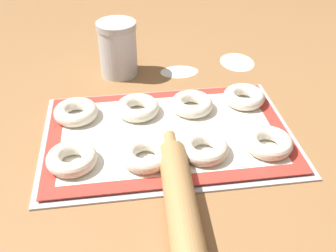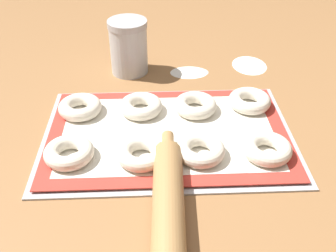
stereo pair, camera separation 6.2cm
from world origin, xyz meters
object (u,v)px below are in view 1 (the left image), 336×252
baking_tray (168,134)px  bagel_back_mid_left (138,108)px  bagel_front_mid_left (145,155)px  bagel_back_far_left (76,112)px  bagel_front_far_left (72,158)px  rolling_pin (185,229)px  bagel_front_mid_right (204,148)px  bagel_back_far_right (244,97)px  bagel_back_mid_right (192,104)px  flour_canister (118,49)px  bagel_front_far_right (268,143)px

baking_tray → bagel_back_mid_left: size_ratio=5.48×
bagel_front_mid_left → bagel_back_far_left: same height
bagel_front_far_left → rolling_pin: (0.18, -0.19, 0.00)m
baking_tray → bagel_front_mid_right: (0.06, -0.08, 0.02)m
bagel_back_far_left → bagel_back_mid_left: same height
baking_tray → bagel_front_mid_right: bearing=-53.6°
baking_tray → bagel_back_mid_left: (-0.06, 0.08, 0.02)m
bagel_front_mid_left → bagel_back_far_right: 0.30m
baking_tray → bagel_back_mid_right: (0.06, 0.08, 0.02)m
bagel_front_far_left → flour_canister: flour_canister is taller
bagel_front_mid_left → bagel_front_mid_right: (0.11, 0.01, 0.00)m
baking_tray → rolling_pin: bearing=-92.4°
bagel_front_far_left → bagel_front_far_right: same height
bagel_front_far_left → bagel_back_far_right: bearing=23.4°
rolling_pin → bagel_front_far_right: bearing=43.1°
bagel_front_mid_left → flour_canister: flour_canister is taller
bagel_front_far_left → bagel_front_mid_left: same height
bagel_front_far_left → bagel_front_mid_right: size_ratio=1.00×
baking_tray → bagel_back_far_right: size_ratio=5.48×
rolling_pin → bagel_front_mid_right: bearing=69.6°
bagel_front_far_right → bagel_front_mid_left: bearing=-179.3°
rolling_pin → bagel_front_far_left: bearing=133.4°
bagel_back_far_right → bagel_front_mid_right: bearing=-127.8°
bagel_front_far_left → rolling_pin: size_ratio=0.20×
bagel_back_mid_right → rolling_pin: (-0.08, -0.34, 0.00)m
bagel_front_mid_right → bagel_back_far_left: (-0.25, 0.16, 0.00)m
bagel_front_mid_right → bagel_back_far_right: (0.13, 0.17, 0.00)m
baking_tray → bagel_back_far_left: 0.21m
bagel_back_far_left → bagel_back_mid_left: (0.13, -0.00, 0.00)m
bagel_front_mid_left → bagel_back_far_right: same height
bagel_back_far_right → bagel_front_far_right: bearing=-90.7°
bagel_back_mid_left → rolling_pin: rolling_pin is taller
bagel_front_mid_left → rolling_pin: (0.04, -0.18, 0.00)m
bagel_front_far_left → bagel_front_mid_right: (0.25, -0.00, 0.00)m
bagel_front_far_left → bagel_back_far_left: 0.15m
bagel_back_mid_right → bagel_front_mid_right: bearing=-92.1°
bagel_back_mid_right → flour_canister: flour_canister is taller
bagel_back_mid_right → rolling_pin: 0.35m
bagel_back_far_left → bagel_back_mid_right: 0.26m
bagel_front_far_left → rolling_pin: 0.26m
flour_canister → bagel_back_far_right: bearing=-35.6°
bagel_front_mid_right → bagel_back_far_right: same height
bagel_back_mid_left → bagel_front_far_right: bearing=-33.1°
bagel_front_far_left → bagel_back_mid_right: size_ratio=1.00×
bagel_front_far_left → bagel_back_mid_right: 0.30m
bagel_back_far_left → baking_tray: bearing=-22.4°
bagel_back_mid_left → bagel_back_far_right: same height
flour_canister → bagel_front_far_left: bearing=-105.7°
bagel_front_far_right → bagel_back_far_right: (0.00, 0.17, 0.00)m
bagel_back_far_right → bagel_back_mid_right: bearing=-174.0°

